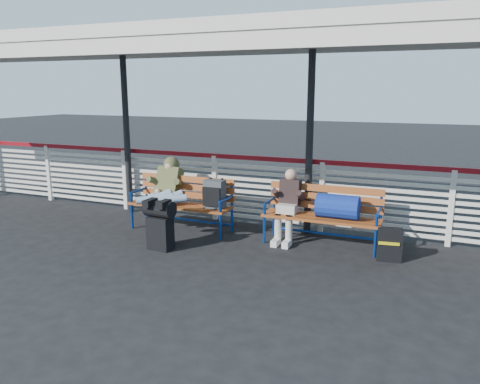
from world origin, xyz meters
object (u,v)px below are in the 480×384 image
at_px(luggage_stack, 160,223).
at_px(bench_left, 193,197).
at_px(bench_right, 331,208).
at_px(traveler_man, 164,194).
at_px(companion_person, 288,205).
at_px(suitcase_side, 389,245).

distance_m(luggage_stack, bench_left, 1.05).
xyz_separation_m(luggage_stack, bench_right, (2.34, 1.14, 0.19)).
height_order(traveler_man, companion_person, traveler_man).
bearing_deg(bench_left, companion_person, 3.95).
distance_m(bench_right, companion_person, 0.69).
bearing_deg(bench_right, luggage_stack, -153.93).
xyz_separation_m(bench_left, bench_right, (2.33, 0.11, 0.01)).
relative_size(traveler_man, suitcase_side, 3.48).
bearing_deg(traveler_man, suitcase_side, 2.55).
height_order(luggage_stack, companion_person, companion_person).
bearing_deg(companion_person, traveler_man, -167.08).
bearing_deg(luggage_stack, bench_left, 93.91).
bearing_deg(traveler_man, bench_left, 44.27).
bearing_deg(suitcase_side, companion_person, 160.77).
distance_m(traveler_man, companion_person, 2.05).
height_order(luggage_stack, suitcase_side, luggage_stack).
distance_m(luggage_stack, bench_right, 2.61).
relative_size(bench_right, companion_person, 1.57).
relative_size(bench_left, suitcase_side, 3.83).
bearing_deg(traveler_man, bench_right, 9.69).
xyz_separation_m(luggage_stack, traveler_man, (-0.35, 0.69, 0.27)).
height_order(luggage_stack, bench_right, bench_right).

